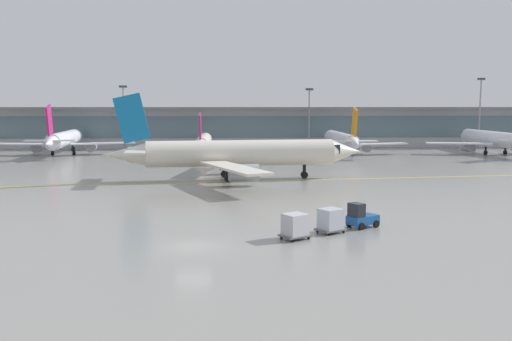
{
  "coord_description": "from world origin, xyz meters",
  "views": [
    {
      "loc": [
        2.56,
        -38.61,
        10.09
      ],
      "look_at": [
        5.55,
        20.61,
        3.0
      ],
      "focal_mm": 38.53,
      "sensor_mm": 36.0,
      "label": 1
    }
  ],
  "objects_px": {
    "gate_airplane_2": "(203,142)",
    "taxiing_regional_jet": "(238,154)",
    "apron_light_mast_1": "(124,114)",
    "apron_light_mast_2": "(309,116)",
    "apron_light_mast_3": "(480,110)",
    "gate_airplane_3": "(341,140)",
    "cargo_dolly_lead": "(331,220)",
    "baggage_tug": "(361,217)",
    "cargo_dolly_trailing": "(295,225)",
    "gate_airplane_4": "(493,139)",
    "gate_airplane_1": "(64,140)"
  },
  "relations": [
    {
      "from": "gate_airplane_1",
      "to": "gate_airplane_3",
      "type": "xyz_separation_m",
      "value": [
        56.6,
        -2.55,
        -0.14
      ]
    },
    {
      "from": "cargo_dolly_trailing",
      "to": "apron_light_mast_1",
      "type": "xyz_separation_m",
      "value": [
        -28.82,
        86.74,
        6.88
      ]
    },
    {
      "from": "cargo_dolly_trailing",
      "to": "apron_light_mast_2",
      "type": "height_order",
      "value": "apron_light_mast_2"
    },
    {
      "from": "taxiing_regional_jet",
      "to": "apron_light_mast_3",
      "type": "xyz_separation_m",
      "value": [
        57.69,
        52.47,
        5.38
      ]
    },
    {
      "from": "apron_light_mast_2",
      "to": "apron_light_mast_3",
      "type": "relative_size",
      "value": 0.85
    },
    {
      "from": "baggage_tug",
      "to": "cargo_dolly_trailing",
      "type": "bearing_deg",
      "value": -180.0
    },
    {
      "from": "gate_airplane_1",
      "to": "taxiing_regional_jet",
      "type": "relative_size",
      "value": 0.88
    },
    {
      "from": "apron_light_mast_2",
      "to": "baggage_tug",
      "type": "bearing_deg",
      "value": -95.39
    },
    {
      "from": "gate_airplane_1",
      "to": "baggage_tug",
      "type": "distance_m",
      "value": 82.82
    },
    {
      "from": "apron_light_mast_1",
      "to": "apron_light_mast_2",
      "type": "bearing_deg",
      "value": -0.54
    },
    {
      "from": "cargo_dolly_trailing",
      "to": "taxiing_regional_jet",
      "type": "bearing_deg",
      "value": 64.8
    },
    {
      "from": "gate_airplane_2",
      "to": "gate_airplane_4",
      "type": "relative_size",
      "value": 0.85
    },
    {
      "from": "taxiing_regional_jet",
      "to": "apron_light_mast_1",
      "type": "height_order",
      "value": "apron_light_mast_1"
    },
    {
      "from": "gate_airplane_3",
      "to": "apron_light_mast_3",
      "type": "height_order",
      "value": "apron_light_mast_3"
    },
    {
      "from": "gate_airplane_3",
      "to": "taxiing_regional_jet",
      "type": "relative_size",
      "value": 0.83
    },
    {
      "from": "cargo_dolly_lead",
      "to": "apron_light_mast_3",
      "type": "xyz_separation_m",
      "value": [
        50.89,
        84.16,
        7.83
      ]
    },
    {
      "from": "apron_light_mast_1",
      "to": "baggage_tug",
      "type": "bearing_deg",
      "value": -67.31
    },
    {
      "from": "gate_airplane_2",
      "to": "baggage_tug",
      "type": "bearing_deg",
      "value": -166.37
    },
    {
      "from": "baggage_tug",
      "to": "cargo_dolly_lead",
      "type": "height_order",
      "value": "baggage_tug"
    },
    {
      "from": "cargo_dolly_lead",
      "to": "apron_light_mast_2",
      "type": "bearing_deg",
      "value": 51.24
    },
    {
      "from": "gate_airplane_3",
      "to": "gate_airplane_4",
      "type": "xyz_separation_m",
      "value": [
        31.6,
        -0.44,
        0.14
      ]
    },
    {
      "from": "cargo_dolly_lead",
      "to": "cargo_dolly_trailing",
      "type": "xyz_separation_m",
      "value": [
        -3.06,
        -1.88,
        0.0
      ]
    },
    {
      "from": "gate_airplane_4",
      "to": "apron_light_mast_1",
      "type": "relative_size",
      "value": 2.13
    },
    {
      "from": "gate_airplane_3",
      "to": "apron_light_mast_3",
      "type": "distance_m",
      "value": 39.36
    },
    {
      "from": "cargo_dolly_trailing",
      "to": "apron_light_mast_1",
      "type": "height_order",
      "value": "apron_light_mast_1"
    },
    {
      "from": "baggage_tug",
      "to": "apron_light_mast_2",
      "type": "xyz_separation_m",
      "value": [
        7.8,
        82.7,
        6.76
      ]
    },
    {
      "from": "baggage_tug",
      "to": "cargo_dolly_trailing",
      "type": "relative_size",
      "value": 1.12
    },
    {
      "from": "cargo_dolly_trailing",
      "to": "apron_light_mast_2",
      "type": "distance_m",
      "value": 87.67
    },
    {
      "from": "gate_airplane_2",
      "to": "apron_light_mast_1",
      "type": "distance_m",
      "value": 24.79
    },
    {
      "from": "gate_airplane_3",
      "to": "taxiing_regional_jet",
      "type": "bearing_deg",
      "value": 149.48
    },
    {
      "from": "apron_light_mast_1",
      "to": "apron_light_mast_2",
      "type": "relative_size",
      "value": 1.04
    },
    {
      "from": "gate_airplane_1",
      "to": "cargo_dolly_trailing",
      "type": "relative_size",
      "value": 11.77
    },
    {
      "from": "gate_airplane_2",
      "to": "apron_light_mast_3",
      "type": "relative_size",
      "value": 1.6
    },
    {
      "from": "gate_airplane_2",
      "to": "taxiing_regional_jet",
      "type": "relative_size",
      "value": 0.74
    },
    {
      "from": "apron_light_mast_1",
      "to": "taxiing_regional_jet",
      "type": "bearing_deg",
      "value": -64.75
    },
    {
      "from": "gate_airplane_4",
      "to": "cargo_dolly_trailing",
      "type": "bearing_deg",
      "value": 143.58
    },
    {
      "from": "gate_airplane_3",
      "to": "gate_airplane_2",
      "type": "bearing_deg",
      "value": 88.85
    },
    {
      "from": "apron_light_mast_1",
      "to": "cargo_dolly_lead",
      "type": "bearing_deg",
      "value": -69.41
    },
    {
      "from": "cargo_dolly_lead",
      "to": "taxiing_regional_jet",
      "type": "bearing_deg",
      "value": 70.55
    },
    {
      "from": "gate_airplane_1",
      "to": "cargo_dolly_lead",
      "type": "height_order",
      "value": "gate_airplane_1"
    },
    {
      "from": "apron_light_mast_1",
      "to": "apron_light_mast_3",
      "type": "relative_size",
      "value": 0.89
    },
    {
      "from": "baggage_tug",
      "to": "apron_light_mast_3",
      "type": "height_order",
      "value": "apron_light_mast_3"
    },
    {
      "from": "gate_airplane_3",
      "to": "gate_airplane_4",
      "type": "height_order",
      "value": "gate_airplane_4"
    },
    {
      "from": "cargo_dolly_lead",
      "to": "apron_light_mast_1",
      "type": "height_order",
      "value": "apron_light_mast_1"
    },
    {
      "from": "apron_light_mast_3",
      "to": "cargo_dolly_trailing",
      "type": "bearing_deg",
      "value": -122.09
    },
    {
      "from": "gate_airplane_4",
      "to": "apron_light_mast_2",
      "type": "xyz_separation_m",
      "value": [
        -35.97,
        15.84,
        4.58
      ]
    },
    {
      "from": "gate_airplane_3",
      "to": "apron_light_mast_2",
      "type": "xyz_separation_m",
      "value": [
        -4.37,
        15.4,
        4.71
      ]
    },
    {
      "from": "gate_airplane_3",
      "to": "cargo_dolly_trailing",
      "type": "xyz_separation_m",
      "value": [
        -18.09,
        -70.94,
        -1.88
      ]
    },
    {
      "from": "apron_light_mast_3",
      "to": "apron_light_mast_2",
      "type": "bearing_deg",
      "value": 179.57
    },
    {
      "from": "taxiing_regional_jet",
      "to": "cargo_dolly_lead",
      "type": "xyz_separation_m",
      "value": [
        6.8,
        -31.69,
        -2.45
      ]
    }
  ]
}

